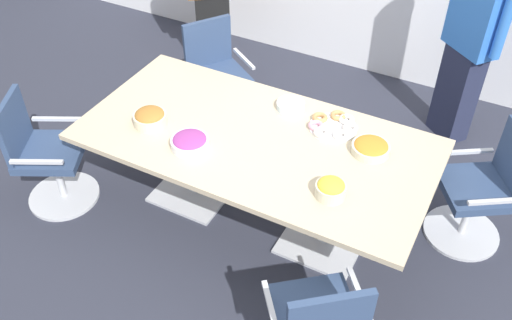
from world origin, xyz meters
TOP-DOWN VIEW (x-y plane):
  - ground_plane at (0.00, 0.00)m, footprint 10.00×10.00m
  - conference_table at (0.00, 0.00)m, footprint 2.40×1.20m
  - office_chair_0 at (1.47, 0.56)m, footprint 0.75×0.75m
  - office_chair_1 at (-0.89, 0.93)m, footprint 0.75×0.75m
  - office_chair_2 at (-1.47, -0.56)m, footprint 0.73×0.73m
  - person_standing_1 at (1.03, 1.69)m, footprint 0.52×0.45m
  - snack_bowl_chips_orange at (0.73, 0.21)m, footprint 0.25×0.25m
  - snack_bowl_chips_yellow at (0.65, -0.28)m, footprint 0.19×0.19m
  - snack_bowl_pretzels at (-0.72, -0.21)m, footprint 0.23×0.23m
  - snack_bowl_candy_mix at (-0.34, -0.29)m, footprint 0.25×0.25m
  - donut_platter at (0.42, 0.34)m, footprint 0.34×0.34m
  - plate_stack at (0.06, 0.41)m, footprint 0.20×0.20m

SIDE VIEW (x-z plane):
  - ground_plane at x=0.00m, z-range -0.01..0.00m
  - office_chair_0 at x=1.47m, z-range -0.05..0.86m
  - office_chair_1 at x=-0.89m, z-range -0.05..0.86m
  - office_chair_2 at x=-1.47m, z-range -0.05..0.86m
  - conference_table at x=0.00m, z-range 0.25..1.00m
  - donut_platter at x=0.42m, z-range 0.75..0.79m
  - plate_stack at x=0.06m, z-range 0.75..0.80m
  - snack_bowl_chips_orange at x=0.73m, z-range 0.75..0.83m
  - snack_bowl_candy_mix at x=-0.34m, z-range 0.75..0.84m
  - snack_bowl_pretzels at x=-0.72m, z-range 0.75..0.87m
  - snack_bowl_chips_yellow at x=0.65m, z-range 0.75..0.87m
  - person_standing_1 at x=1.03m, z-range 0.04..1.82m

